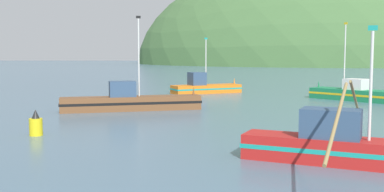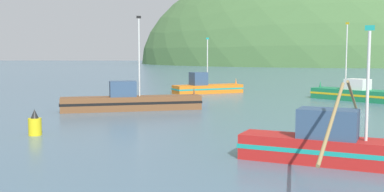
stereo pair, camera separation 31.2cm
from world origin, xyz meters
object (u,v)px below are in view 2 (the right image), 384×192
Objects in this scene: fishing_boat_brown at (131,101)px; fishing_boat_orange at (206,87)px; channel_buoy at (35,125)px; fishing_boat_green at (354,93)px; fishing_boat_red at (341,146)px.

fishing_boat_brown is 1.35× the size of fishing_boat_orange.
fishing_boat_brown is 17.38m from fishing_boat_orange.
fishing_boat_brown is at bearing 73.19° from channel_buoy.
fishing_boat_orange is at bearing 54.48° from fishing_boat_brown.
fishing_boat_brown is at bearing 69.80° from fishing_boat_green.
fishing_boat_brown is 11.85m from channel_buoy.
fishing_boat_red is at bearing -106.76° from fishing_boat_orange.
fishing_boat_brown is 0.96× the size of fishing_boat_red.
channel_buoy is at bearing -134.81° from fishing_boat_orange.
fishing_boat_brown reaches higher than fishing_boat_red.
fishing_boat_red is at bearing -72.28° from fishing_boat_brown.
fishing_boat_red is at bearing 118.13° from fishing_boat_green.
channel_buoy is at bearing -122.36° from fishing_boat_brown.
fishing_boat_brown is 22.07m from fishing_boat_green.
fishing_boat_green is (8.75, 26.28, -0.08)m from fishing_boat_red.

